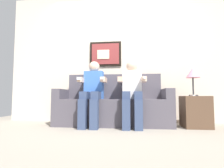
% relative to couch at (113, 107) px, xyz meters
% --- Properties ---
extents(ground_plane, '(5.67, 5.67, 0.00)m').
position_rel_couch_xyz_m(ground_plane, '(0.00, -0.33, -0.31)').
color(ground_plane, '#9E9384').
extents(back_wall_assembly, '(4.36, 0.10, 2.60)m').
position_rel_couch_xyz_m(back_wall_assembly, '(-0.01, 0.44, 0.99)').
color(back_wall_assembly, beige).
rests_on(back_wall_assembly, ground_plane).
extents(couch, '(1.96, 0.58, 0.90)m').
position_rel_couch_xyz_m(couch, '(0.00, 0.00, 0.00)').
color(couch, '#514C56').
rests_on(couch, ground_plane).
extents(person_on_left, '(0.46, 0.56, 1.11)m').
position_rel_couch_xyz_m(person_on_left, '(-0.33, -0.17, 0.29)').
color(person_on_left, '#3F72CC').
rests_on(person_on_left, ground_plane).
extents(person_on_right, '(0.46, 0.56, 1.11)m').
position_rel_couch_xyz_m(person_on_right, '(0.33, -0.17, 0.29)').
color(person_on_right, white).
rests_on(person_on_right, ground_plane).
extents(side_table_right, '(0.40, 0.40, 0.50)m').
position_rel_couch_xyz_m(side_table_right, '(1.33, -0.11, -0.06)').
color(side_table_right, brown).
rests_on(side_table_right, ground_plane).
extents(table_lamp, '(0.22, 0.22, 0.46)m').
position_rel_couch_xyz_m(table_lamp, '(1.32, -0.09, 0.55)').
color(table_lamp, '#333338').
rests_on(table_lamp, side_table_right).
extents(spare_remote_on_table, '(0.04, 0.13, 0.02)m').
position_rel_couch_xyz_m(spare_remote_on_table, '(1.27, -0.20, 0.20)').
color(spare_remote_on_table, white).
rests_on(spare_remote_on_table, side_table_right).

